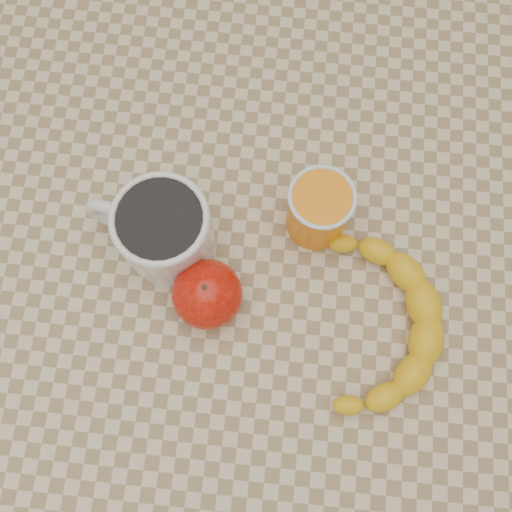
# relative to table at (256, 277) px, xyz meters

# --- Properties ---
(ground) EXTENTS (3.00, 3.00, 0.00)m
(ground) POSITION_rel_table_xyz_m (0.00, 0.00, -0.66)
(ground) COLOR tan
(ground) RESTS_ON ground
(table) EXTENTS (0.80, 0.80, 0.75)m
(table) POSITION_rel_table_xyz_m (0.00, 0.00, 0.00)
(table) COLOR #C5B28B
(table) RESTS_ON ground
(coffee_mug) EXTENTS (0.16, 0.13, 0.09)m
(coffee_mug) POSITION_rel_table_xyz_m (-0.11, 0.01, 0.14)
(coffee_mug) COLOR silver
(coffee_mug) RESTS_ON table
(orange_juice_glass) EXTENTS (0.08, 0.08, 0.09)m
(orange_juice_glass) POSITION_rel_table_xyz_m (0.07, 0.05, 0.13)
(orange_juice_glass) COLOR orange
(orange_juice_glass) RESTS_ON table
(apple) EXTENTS (0.10, 0.10, 0.07)m
(apple) POSITION_rel_table_xyz_m (-0.05, -0.05, 0.12)
(apple) COLOR #8B0904
(apple) RESTS_ON table
(banana) EXTENTS (0.21, 0.27, 0.04)m
(banana) POSITION_rel_table_xyz_m (0.15, -0.07, 0.11)
(banana) COLOR yellow
(banana) RESTS_ON table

